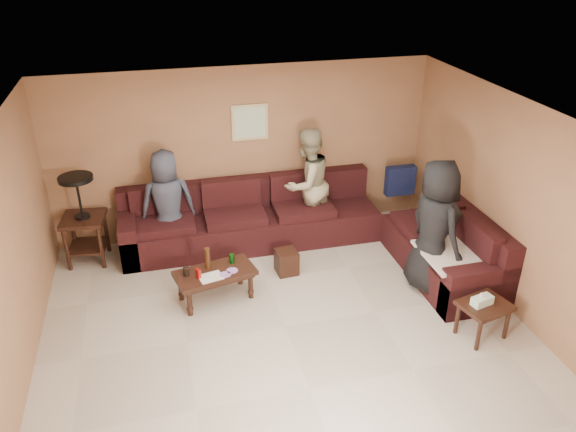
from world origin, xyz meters
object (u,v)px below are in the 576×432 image
at_px(side_table_right, 484,308).
at_px(person_right, 434,227).
at_px(person_middle, 307,184).
at_px(end_table_left, 83,218).
at_px(person_left, 168,204).
at_px(coffee_table, 215,275).
at_px(sectional_sofa, 315,233).
at_px(waste_bin, 287,262).

xyz_separation_m(side_table_right, person_right, (-0.13, 1.05, 0.49)).
bearing_deg(person_middle, end_table_left, -29.40).
bearing_deg(person_middle, person_left, -28.24).
distance_m(coffee_table, person_right, 2.77).
bearing_deg(sectional_sofa, coffee_table, -153.45).
relative_size(coffee_table, end_table_left, 0.83).
height_order(coffee_table, person_middle, person_middle).
relative_size(side_table_right, person_middle, 0.37).
relative_size(sectional_sofa, side_table_right, 7.50).
relative_size(person_left, person_middle, 0.92).
distance_m(sectional_sofa, end_table_left, 3.18).
relative_size(sectional_sofa, waste_bin, 14.06).
bearing_deg(waste_bin, person_right, -24.55).
distance_m(side_table_right, person_middle, 3.08).
bearing_deg(sectional_sofa, end_table_left, 169.35).
height_order(person_middle, person_right, person_right).
distance_m(sectional_sofa, person_left, 2.09).
height_order(end_table_left, person_right, person_right).
bearing_deg(end_table_left, person_middle, -0.35).
distance_m(waste_bin, person_left, 1.83).
height_order(side_table_right, person_right, person_right).
height_order(person_left, person_middle, person_middle).
bearing_deg(person_left, person_middle, 176.31).
bearing_deg(coffee_table, waste_bin, 20.15).
relative_size(end_table_left, person_right, 0.73).
height_order(sectional_sofa, end_table_left, end_table_left).
height_order(person_left, person_right, person_right).
bearing_deg(person_right, person_left, 51.69).
distance_m(person_middle, person_right, 2.07).
height_order(waste_bin, person_middle, person_middle).
bearing_deg(end_table_left, waste_bin, -20.60).
relative_size(sectional_sofa, coffee_table, 4.42).
relative_size(side_table_right, person_right, 0.35).
xyz_separation_m(waste_bin, person_left, (-1.46, 0.93, 0.60)).
xyz_separation_m(coffee_table, person_right, (2.69, -0.40, 0.53)).
bearing_deg(coffee_table, side_table_right, -27.21).
bearing_deg(sectional_sofa, waste_bin, -142.79).
bearing_deg(waste_bin, person_middle, 60.31).
height_order(coffee_table, side_table_right, coffee_table).
height_order(coffee_table, person_right, person_right).
xyz_separation_m(end_table_left, person_middle, (3.14, -0.02, 0.17)).
height_order(side_table_right, person_left, person_left).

